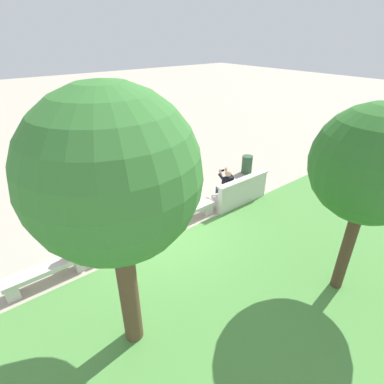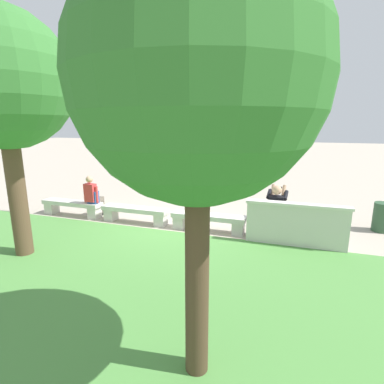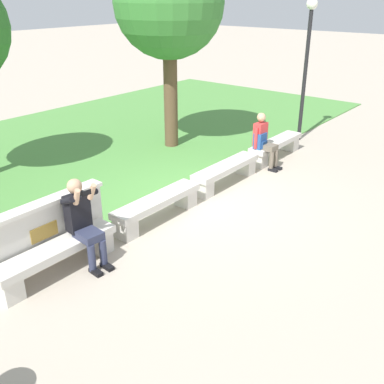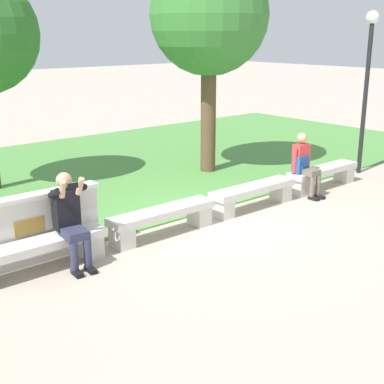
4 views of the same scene
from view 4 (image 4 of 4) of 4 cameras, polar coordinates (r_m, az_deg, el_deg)
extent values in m
plane|color=#B2A593|center=(9.33, 2.05, -3.09)|extent=(80.00, 80.00, 0.00)
cube|color=#518E42|center=(12.76, -11.37, 2.09)|extent=(20.26, 8.00, 0.03)
cube|color=beige|center=(7.55, -16.04, -5.45)|extent=(1.92, 0.40, 0.12)
cube|color=beige|center=(7.96, -10.80, -5.69)|extent=(0.28, 0.34, 0.33)
cube|color=beige|center=(8.56, -3.15, -2.18)|extent=(1.92, 0.40, 0.12)
cube|color=beige|center=(8.22, -7.46, -4.79)|extent=(0.28, 0.34, 0.33)
cube|color=beige|center=(9.10, 0.78, -2.49)|extent=(0.28, 0.34, 0.33)
cube|color=beige|center=(9.92, 6.58, 0.39)|extent=(1.92, 0.40, 0.12)
cube|color=beige|center=(9.46, 3.30, -1.77)|extent=(0.28, 0.34, 0.33)
cube|color=beige|center=(10.55, 9.44, -0.01)|extent=(0.28, 0.34, 0.33)
cube|color=beige|center=(11.52, 13.80, 2.29)|extent=(1.92, 0.40, 0.12)
cube|color=beige|center=(10.97, 11.31, 0.52)|extent=(0.28, 0.34, 0.33)
cube|color=beige|center=(12.20, 15.89, 1.83)|extent=(0.28, 0.34, 0.33)
cube|color=beige|center=(7.82, -17.14, -4.13)|extent=(2.16, 0.18, 0.95)
cube|color=silver|center=(7.66, -17.46, -0.59)|extent=(2.22, 0.24, 0.06)
cube|color=olive|center=(7.69, -16.92, -3.54)|extent=(0.44, 0.02, 0.22)
cube|color=black|center=(7.45, -12.15, -8.48)|extent=(0.12, 0.25, 0.06)
cylinder|color=#2D334C|center=(7.43, -12.47, -6.82)|extent=(0.11, 0.11, 0.42)
cube|color=black|center=(7.52, -10.74, -8.15)|extent=(0.12, 0.25, 0.06)
cylinder|color=#2D334C|center=(7.50, -11.06, -6.50)|extent=(0.11, 0.11, 0.42)
cube|color=#2D334C|center=(7.53, -12.47, -4.29)|extent=(0.34, 0.45, 0.12)
cube|color=black|center=(7.63, -13.29, -1.80)|extent=(0.36, 0.25, 0.56)
sphere|color=tan|center=(7.52, -13.50, 1.23)|extent=(0.22, 0.22, 0.22)
cylinder|color=black|center=(7.40, -14.49, -0.13)|extent=(0.12, 0.32, 0.21)
cylinder|color=tan|center=(7.27, -13.66, 0.29)|extent=(0.12, 0.20, 0.27)
cylinder|color=black|center=(7.53, -11.81, 0.35)|extent=(0.12, 0.32, 0.21)
cylinder|color=tan|center=(7.36, -11.86, 0.61)|extent=(0.09, 0.18, 0.27)
cube|color=black|center=(7.25, -12.59, 0.65)|extent=(0.15, 0.03, 0.08)
cube|color=black|center=(10.73, 12.85, -0.68)|extent=(0.11, 0.22, 0.06)
cylinder|color=#6B6051|center=(10.71, 12.68, 0.46)|extent=(0.10, 0.10, 0.42)
cube|color=black|center=(10.87, 13.46, -0.51)|extent=(0.11, 0.22, 0.06)
cylinder|color=#6B6051|center=(10.84, 13.29, 0.63)|extent=(0.10, 0.10, 0.42)
cube|color=#6B6051|center=(10.82, 12.34, 2.13)|extent=(0.30, 0.41, 0.12)
cube|color=#D83838|center=(10.89, 11.54, 3.69)|extent=(0.33, 0.21, 0.52)
sphere|color=tan|center=(10.81, 11.66, 5.70)|extent=(0.20, 0.20, 0.20)
cylinder|color=#D83838|center=(10.74, 10.91, 3.27)|extent=(0.08, 0.08, 0.48)
cylinder|color=#D83838|center=(11.04, 12.29, 3.55)|extent=(0.08, 0.08, 0.48)
cube|color=#234C8C|center=(10.86, 11.46, 2.90)|extent=(0.28, 0.20, 0.36)
cube|color=navy|center=(10.81, 11.90, 2.42)|extent=(0.20, 0.06, 0.16)
torus|color=black|center=(10.82, 11.52, 3.93)|extent=(0.10, 0.02, 0.10)
cylinder|color=brown|center=(12.35, 1.75, 8.34)|extent=(0.35, 0.35, 2.74)
sphere|color=#387A33|center=(12.23, 1.84, 18.38)|extent=(2.62, 2.62, 2.62)
cylinder|color=black|center=(12.84, 17.96, 9.21)|extent=(0.10, 0.10, 3.33)
sphere|color=white|center=(12.76, 18.71, 17.26)|extent=(0.28, 0.28, 0.28)
camera|label=1|loc=(16.23, -3.56, 24.32)|focal=28.00mm
camera|label=2|loc=(13.86, -28.86, 12.90)|focal=28.00mm
camera|label=3|loc=(1.64, -57.88, 31.88)|focal=42.00mm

